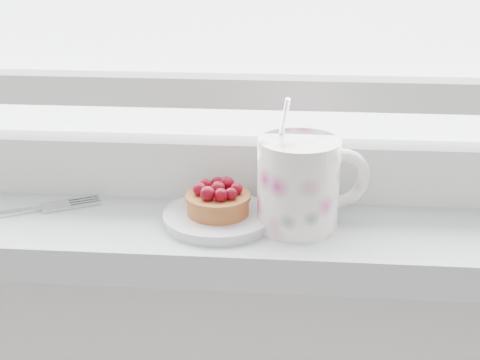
# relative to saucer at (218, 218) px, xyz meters

# --- Properties ---
(saucer) EXTENTS (0.12, 0.12, 0.01)m
(saucer) POSITION_rel_saucer_xyz_m (0.00, 0.00, 0.00)
(saucer) COLOR silver
(saucer) RESTS_ON windowsill
(raspberry_tart) EXTENTS (0.07, 0.07, 0.04)m
(raspberry_tart) POSITION_rel_saucer_xyz_m (-0.00, -0.00, 0.02)
(raspberry_tart) COLOR brown
(raspberry_tart) RESTS_ON saucer
(floral_mug) EXTENTS (0.14, 0.11, 0.14)m
(floral_mug) POSITION_rel_saucer_xyz_m (0.09, -0.00, 0.05)
(floral_mug) COLOR white
(floral_mug) RESTS_ON windowsill
(fork) EXTENTS (0.20, 0.12, 0.00)m
(fork) POSITION_rel_saucer_xyz_m (-0.25, -0.00, -0.00)
(fork) COLOR silver
(fork) RESTS_ON windowsill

